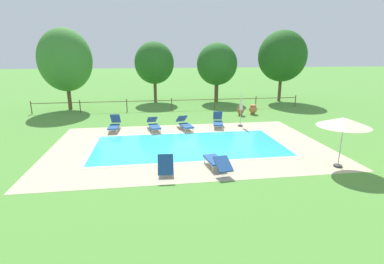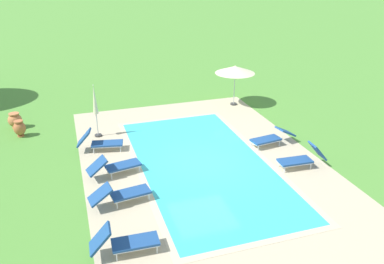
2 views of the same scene
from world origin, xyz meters
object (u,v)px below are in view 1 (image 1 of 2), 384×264
at_px(sun_lounger_south_near_corner, 218,121).
at_px(tree_east_mid, 65,60).
at_px(sun_lounger_north_mid, 166,164).
at_px(tree_west_mid, 154,63).
at_px(terracotta_urn_near_fence, 253,109).
at_px(terracotta_urn_by_tree, 241,110).
at_px(sun_lounger_north_near_steps, 185,124).
at_px(sun_lounger_north_far, 114,125).
at_px(sun_lounger_south_far, 154,125).
at_px(patio_umbrella_open_foreground, 344,122).
at_px(tree_far_west, 282,56).
at_px(tree_centre, 217,64).
at_px(patio_umbrella_closed_row_west, 241,103).
at_px(sun_lounger_north_end, 217,161).

distance_m(sun_lounger_south_near_corner, tree_east_mid, 14.23).
relative_size(sun_lounger_north_mid, tree_west_mid, 0.33).
height_order(terracotta_urn_near_fence, tree_east_mid, tree_east_mid).
bearing_deg(terracotta_urn_by_tree, sun_lounger_north_near_steps, -142.98).
height_order(sun_lounger_north_near_steps, tree_east_mid, tree_east_mid).
bearing_deg(sun_lounger_north_near_steps, tree_east_mid, 137.74).
bearing_deg(sun_lounger_south_near_corner, terracotta_urn_near_fence, 44.16).
bearing_deg(tree_west_mid, sun_lounger_north_near_steps, -82.05).
bearing_deg(sun_lounger_north_far, sun_lounger_north_mid, -68.92).
bearing_deg(sun_lounger_south_near_corner, tree_west_mid, 109.19).
bearing_deg(sun_lounger_south_near_corner, sun_lounger_south_far, -176.64).
bearing_deg(sun_lounger_north_far, tree_east_mid, 120.15).
bearing_deg(tree_east_mid, sun_lounger_north_mid, -64.05).
relative_size(patio_umbrella_open_foreground, terracotta_urn_by_tree, 2.90).
height_order(sun_lounger_south_far, terracotta_urn_near_fence, sun_lounger_south_far).
relative_size(terracotta_urn_near_fence, tree_far_west, 0.11).
xyz_separation_m(sun_lounger_south_near_corner, tree_far_west, (8.56, 9.42, 4.03)).
height_order(terracotta_urn_near_fence, tree_centre, tree_centre).
relative_size(sun_lounger_north_far, tree_centre, 0.33).
xyz_separation_m(patio_umbrella_closed_row_west, terracotta_urn_by_tree, (1.07, 3.37, -1.15)).
bearing_deg(terracotta_urn_near_fence, sun_lounger_north_mid, -125.04).
bearing_deg(tree_east_mid, terracotta_urn_near_fence, -15.79).
height_order(sun_lounger_south_far, patio_umbrella_open_foreground, patio_umbrella_open_foreground).
relative_size(sun_lounger_north_mid, tree_east_mid, 0.28).
height_order(sun_lounger_north_far, terracotta_urn_by_tree, sun_lounger_north_far).
distance_m(terracotta_urn_by_tree, tree_east_mid, 15.05).
xyz_separation_m(terracotta_urn_near_fence, tree_west_mid, (-7.56, 7.37, 3.39)).
relative_size(sun_lounger_north_near_steps, sun_lounger_south_near_corner, 1.06).
distance_m(sun_lounger_north_near_steps, tree_far_west, 15.10).
distance_m(sun_lounger_north_far, tree_west_mid, 11.83).
bearing_deg(tree_far_west, tree_east_mid, -175.49).
xyz_separation_m(sun_lounger_north_mid, terracotta_urn_near_fence, (7.62, 10.87, 0.01)).
xyz_separation_m(sun_lounger_south_far, tree_east_mid, (-7.02, 8.11, 3.81)).
bearing_deg(tree_east_mid, sun_lounger_north_end, -57.59).
relative_size(sun_lounger_north_far, patio_umbrella_open_foreground, 0.86).
xyz_separation_m(terracotta_urn_by_tree, tree_far_west, (5.95, 6.08, 4.01)).
bearing_deg(sun_lounger_north_mid, terracotta_urn_near_fence, 54.96).
distance_m(sun_lounger_north_far, tree_far_west, 18.36).
height_order(tree_west_mid, tree_east_mid, tree_east_mid).
bearing_deg(tree_far_west, patio_umbrella_open_foreground, -106.35).
xyz_separation_m(tree_far_west, tree_east_mid, (-19.80, -1.56, -0.25)).
xyz_separation_m(sun_lounger_north_far, sun_lounger_south_near_corner, (6.70, -0.04, 0.00)).
bearing_deg(terracotta_urn_near_fence, patio_umbrella_closed_row_west, -120.94).
relative_size(sun_lounger_north_end, tree_west_mid, 0.37).
bearing_deg(sun_lounger_north_far, patio_umbrella_open_foreground, -36.82).
height_order(sun_lounger_north_near_steps, sun_lounger_north_mid, sun_lounger_north_mid).
relative_size(sun_lounger_south_near_corner, tree_east_mid, 0.29).
bearing_deg(terracotta_urn_near_fence, tree_west_mid, 135.72).
relative_size(patio_umbrella_closed_row_west, tree_centre, 0.43).
relative_size(patio_umbrella_open_foreground, terracotta_urn_near_fence, 2.95).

